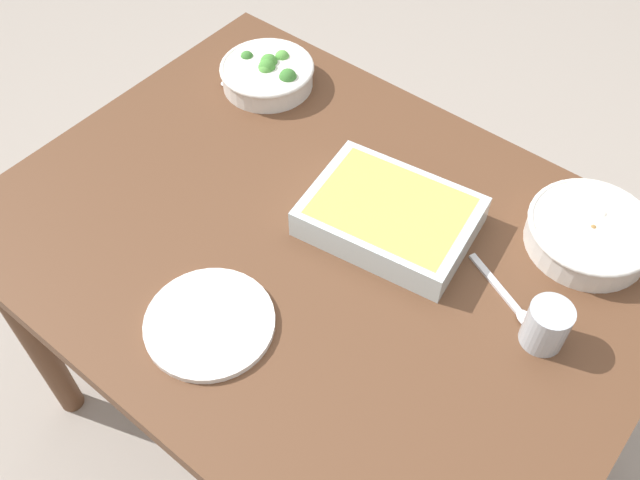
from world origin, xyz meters
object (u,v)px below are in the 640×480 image
at_px(broccoli_bowl, 268,73).
at_px(spoon_by_stew, 600,259).
at_px(drink_cup, 546,327).
at_px(stew_bowl, 590,233).
at_px(side_plate, 210,323).
at_px(baking_dish, 390,215).
at_px(spoon_by_broccoli, 249,83).
at_px(spoon_spare, 510,301).

xyz_separation_m(broccoli_bowl, spoon_by_stew, (0.79, 0.00, -0.03)).
distance_m(broccoli_bowl, drink_cup, 0.81).
distance_m(stew_bowl, side_plate, 0.69).
bearing_deg(baking_dish, spoon_by_stew, 26.92).
distance_m(stew_bowl, broccoli_bowl, 0.75).
xyz_separation_m(stew_bowl, spoon_by_stew, (0.04, -0.02, -0.03)).
xyz_separation_m(drink_cup, spoon_by_stew, (0.01, 0.21, -0.03)).
height_order(baking_dish, side_plate, baking_dish).
distance_m(drink_cup, spoon_by_broccoli, 0.84).
xyz_separation_m(spoon_by_stew, spoon_spare, (-0.08, -0.18, 0.00)).
height_order(drink_cup, side_plate, drink_cup).
distance_m(drink_cup, spoon_by_stew, 0.22).
distance_m(broccoli_bowl, spoon_by_broccoli, 0.05).
height_order(broccoli_bowl, side_plate, broccoli_bowl).
bearing_deg(stew_bowl, spoon_spare, -102.01).
relative_size(drink_cup, spoon_spare, 0.51).
relative_size(drink_cup, side_plate, 0.39).
relative_size(baking_dish, spoon_by_stew, 2.00).
distance_m(broccoli_bowl, spoon_by_stew, 0.79).
xyz_separation_m(broccoli_bowl, drink_cup, (0.79, -0.21, 0.01)).
height_order(drink_cup, spoon_by_stew, drink_cup).
distance_m(stew_bowl, drink_cup, 0.23).
xyz_separation_m(spoon_by_stew, spoon_by_broccoli, (-0.82, -0.03, 0.00)).
height_order(side_plate, spoon_by_broccoli, side_plate).
relative_size(side_plate, spoon_spare, 1.31).
relative_size(spoon_by_broccoli, spoon_spare, 0.85).
relative_size(drink_cup, spoon_by_stew, 0.52).
height_order(side_plate, spoon_spare, side_plate).
xyz_separation_m(baking_dish, drink_cup, (0.33, -0.04, 0.00)).
relative_size(baking_dish, drink_cup, 3.87).
bearing_deg(stew_bowl, spoon_by_broccoli, -176.26).
bearing_deg(spoon_by_stew, baking_dish, -153.08).
height_order(baking_dish, spoon_by_broccoli, baking_dish).
distance_m(baking_dish, spoon_by_broccoli, 0.50).
distance_m(broccoli_bowl, spoon_spare, 0.73).
xyz_separation_m(broccoli_bowl, spoon_by_broccoli, (-0.03, -0.03, -0.03)).
distance_m(broccoli_bowl, baking_dish, 0.48).
distance_m(spoon_by_stew, spoon_by_broccoli, 0.82).
xyz_separation_m(broccoli_bowl, side_plate, (0.34, -0.53, -0.02)).
bearing_deg(spoon_by_broccoli, baking_dish, -16.32).
relative_size(broccoli_bowl, spoon_spare, 1.24).
relative_size(side_plate, spoon_by_stew, 1.34).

